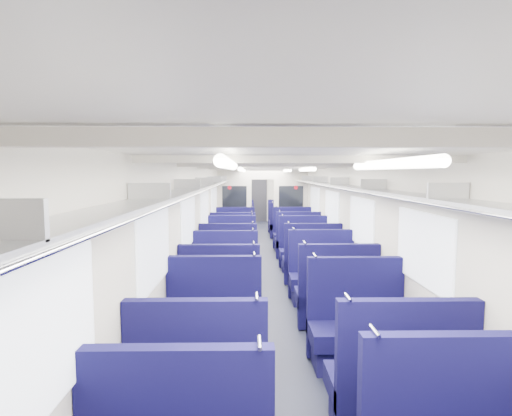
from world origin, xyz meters
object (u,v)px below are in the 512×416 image
(seat_4, at_px, (199,391))
(seat_20, at_px, (237,227))
(seat_23, at_px, (284,223))
(seat_16, at_px, (233,245))
(seat_17, at_px, (297,243))
(seat_14, at_px, (231,252))
(seat_7, at_px, (358,331))
(seat_13, at_px, (311,264))
(seat_15, at_px, (304,253))
(seat_5, at_px, (398,391))
(seat_12, at_px, (229,264))
(seat_19, at_px, (293,236))
(seat_9, at_px, (336,299))
(seat_11, at_px, (322,279))
(seat_10, at_px, (225,281))
(seat_18, at_px, (235,237))
(seat_22, at_px, (238,223))
(seat_6, at_px, (214,329))
(seat_21, at_px, (286,227))
(seat_8, at_px, (220,300))
(bulkhead, at_px, (263,204))

(seat_4, height_order, seat_20, same)
(seat_23, bearing_deg, seat_16, -110.60)
(seat_17, bearing_deg, seat_14, -145.20)
(seat_7, bearing_deg, seat_4, -143.13)
(seat_13, bearing_deg, seat_15, 90.00)
(seat_5, height_order, seat_23, same)
(seat_12, height_order, seat_13, same)
(seat_14, height_order, seat_19, same)
(seat_9, bearing_deg, seat_11, 90.00)
(seat_7, distance_m, seat_19, 6.93)
(seat_11, height_order, seat_19, same)
(seat_10, height_order, seat_18, same)
(seat_13, relative_size, seat_22, 1.00)
(seat_17, relative_size, seat_22, 1.00)
(seat_6, bearing_deg, seat_19, 76.37)
(seat_6, distance_m, seat_14, 4.58)
(seat_4, relative_size, seat_17, 1.00)
(seat_21, bearing_deg, seat_16, -116.16)
(seat_11, bearing_deg, seat_23, 90.00)
(seat_19, distance_m, seat_22, 3.55)
(seat_9, relative_size, seat_21, 1.00)
(seat_5, bearing_deg, seat_9, 90.00)
(seat_12, bearing_deg, seat_5, -70.69)
(seat_5, xyz_separation_m, seat_17, (0.00, 7.09, 0.00))
(seat_6, bearing_deg, seat_7, -3.02)
(seat_20, bearing_deg, seat_18, -90.00)
(seat_16, relative_size, seat_23, 1.00)
(seat_9, relative_size, seat_14, 1.00)
(seat_9, distance_m, seat_12, 2.83)
(seat_4, distance_m, seat_17, 7.25)
(seat_8, height_order, seat_14, same)
(seat_14, distance_m, seat_22, 5.40)
(seat_5, distance_m, seat_20, 10.31)
(seat_5, distance_m, seat_22, 11.46)
(seat_11, distance_m, seat_14, 2.91)
(seat_12, bearing_deg, seat_20, 90.00)
(seat_7, bearing_deg, seat_6, 176.98)
(seat_19, bearing_deg, seat_4, -101.47)
(seat_9, bearing_deg, seat_18, 106.16)
(seat_6, height_order, seat_14, same)
(seat_6, height_order, seat_21, same)
(bulkhead, xyz_separation_m, seat_15, (0.83, -3.46, -0.85))
(seat_13, bearing_deg, seat_18, 115.71)
(seat_21, bearing_deg, seat_12, -106.61)
(seat_17, xyz_separation_m, seat_21, (0.00, 3.21, 0.00))
(seat_8, bearing_deg, seat_14, 90.00)
(seat_23, bearing_deg, seat_4, -98.35)
(seat_23, bearing_deg, seat_6, -99.44)
(seat_11, relative_size, seat_13, 1.00)
(bulkhead, distance_m, seat_4, 9.34)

